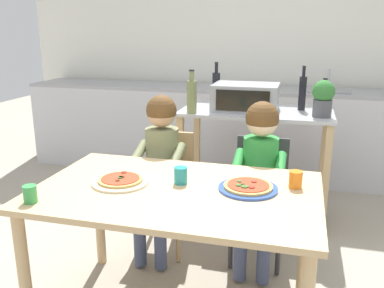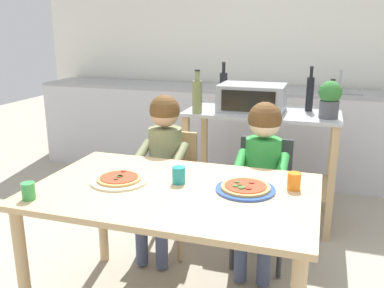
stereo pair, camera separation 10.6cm
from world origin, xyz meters
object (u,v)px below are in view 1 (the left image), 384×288
object	(u,v)px
bottle_slim_sauce	(192,95)
pizza_plate_cream	(121,181)
potted_herb_plant	(323,97)
dining_chair_right	(260,190)
bottle_brown_beer	(216,87)
bottle_tall_green_wine	(324,98)
toaster_oven	(246,97)
child_in_olive_shirt	(160,157)
kitchen_island_cart	(255,146)
dining_table	(177,206)
drinking_cup_teal	(182,175)
child_in_green_shirt	(259,164)
drinking_cup_orange	(296,179)
dining_chair_left	(166,182)
pizza_plate_blue_rimmed	(248,187)
drinking_cup_green	(30,194)
bottle_squat_spirits	(302,92)

from	to	relation	value
bottle_slim_sauce	pizza_plate_cream	xyz separation A→B (m)	(-0.08, -1.14, -0.27)
potted_herb_plant	dining_chair_right	distance (m)	0.85
bottle_brown_beer	pizza_plate_cream	xyz separation A→B (m)	(-0.17, -1.57, -0.28)
bottle_tall_green_wine	toaster_oven	bearing A→B (deg)	-172.02
dining_chair_right	child_in_olive_shirt	distance (m)	0.70
kitchen_island_cart	dining_table	distance (m)	1.40
dining_chair_right	child_in_olive_shirt	world-z (taller)	child_in_olive_shirt
kitchen_island_cart	drinking_cup_teal	xyz separation A→B (m)	(-0.23, -1.30, 0.18)
dining_table	pizza_plate_cream	bearing A→B (deg)	179.20
child_in_green_shirt	bottle_slim_sauce	bearing A→B (deg)	137.74
pizza_plate_cream	drinking_cup_teal	bearing A→B (deg)	13.24
bottle_brown_beer	drinking_cup_orange	world-z (taller)	bottle_brown_beer
kitchen_island_cart	drinking_cup_orange	world-z (taller)	kitchen_island_cart
bottle_tall_green_wine	drinking_cup_teal	xyz separation A→B (m)	(-0.73, -1.36, -0.21)
child_in_green_shirt	pizza_plate_cream	size ratio (longest dim) A/B	3.59
dining_chair_left	dining_chair_right	world-z (taller)	same
child_in_olive_shirt	pizza_plate_cream	world-z (taller)	child_in_olive_shirt
kitchen_island_cart	dining_chair_left	size ratio (longest dim) A/B	1.44
pizza_plate_blue_rimmed	bottle_brown_beer	bearing A→B (deg)	107.75
bottle_tall_green_wine	drinking_cup_orange	world-z (taller)	bottle_tall_green_wine
drinking_cup_green	drinking_cup_teal	size ratio (longest dim) A/B	0.94
bottle_slim_sauce	dining_table	distance (m)	1.22
dining_chair_right	pizza_plate_blue_rimmed	bearing A→B (deg)	-90.02
bottle_tall_green_wine	pizza_plate_blue_rimmed	xyz separation A→B (m)	(-0.39, -1.36, -0.24)
toaster_oven	dining_chair_left	size ratio (longest dim) A/B	0.61
drinking_cup_orange	dining_chair_left	bearing A→B (deg)	147.67
pizza_plate_blue_rimmed	dining_chair_right	bearing A→B (deg)	89.98
bottle_slim_sauce	child_in_olive_shirt	size ratio (longest dim) A/B	0.30
bottle_brown_beer	potted_herb_plant	bearing A→B (deg)	-20.76
dining_chair_left	pizza_plate_blue_rimmed	size ratio (longest dim) A/B	2.74
dining_table	bottle_tall_green_wine	bearing A→B (deg)	63.01
bottle_slim_sauce	child_in_green_shirt	distance (m)	0.84
dining_table	kitchen_island_cart	bearing A→B (deg)	80.41
toaster_oven	dining_chair_right	bearing A→B (deg)	-72.48
bottle_squat_spirits	bottle_tall_green_wine	bearing A→B (deg)	-15.77
toaster_oven	drinking_cup_teal	distance (m)	1.31
drinking_cup_orange	drinking_cup_green	bearing A→B (deg)	-156.75
bottle_slim_sauce	bottle_tall_green_wine	bearing A→B (deg)	17.38
bottle_squat_spirits	bottle_brown_beer	bearing A→B (deg)	172.77
bottle_brown_beer	potted_herb_plant	xyz separation A→B (m)	(0.85, -0.32, 0.00)
bottle_tall_green_wine	child_in_olive_shirt	xyz separation A→B (m)	(-1.04, -0.83, -0.30)
dining_table	drinking_cup_teal	world-z (taller)	drinking_cup_teal
potted_herb_plant	child_in_green_shirt	bearing A→B (deg)	-120.38
bottle_squat_spirits	dining_table	xyz separation A→B (m)	(-0.57, -1.49, -0.38)
drinking_cup_green	bottle_slim_sauce	bearing A→B (deg)	75.88
toaster_oven	child_in_green_shirt	world-z (taller)	toaster_oven
child_in_green_shirt	drinking_cup_green	size ratio (longest dim) A/B	13.05
bottle_squat_spirits	child_in_green_shirt	world-z (taller)	bottle_squat_spirits
child_in_green_shirt	drinking_cup_orange	xyz separation A→B (m)	(0.22, -0.45, 0.09)
dining_chair_left	dining_chair_right	distance (m)	0.65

